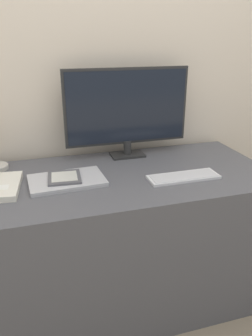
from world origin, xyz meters
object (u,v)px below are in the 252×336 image
Objects in this scene: keyboard at (184,177)px; ereader at (64,177)px; monitor at (127,110)px; laptop at (67,180)px.

ereader is at bearing 168.26° from keyboard.
keyboard is at bearing -66.26° from monitor.
ereader is (-0.53, 0.11, 0.02)m from keyboard.
keyboard is 1.97× the size of ereader.
ereader is (-0.37, -0.25, -0.23)m from monitor.
laptop reaches higher than keyboard.
monitor is at bearing 113.74° from keyboard.
monitor is 1.99× the size of keyboard.
ereader is at bearing 153.62° from laptop.
ereader is at bearing -145.34° from monitor.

